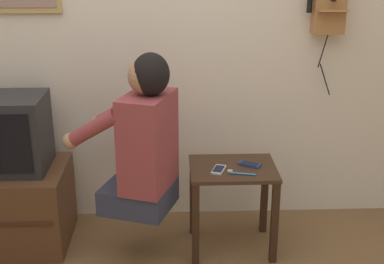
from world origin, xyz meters
TOP-DOWN VIEW (x-y plane):
  - wall_back at (0.00, 1.06)m, footprint 6.80×0.05m
  - side_table at (0.54, 0.60)m, footprint 0.49×0.39m
  - person at (0.03, 0.49)m, footprint 0.61×0.52m
  - tv_stand at (-0.78, 0.71)m, footprint 0.68×0.53m
  - television at (-0.77, 0.72)m, footprint 0.48×0.37m
  - wall_phone_antique at (1.12, 0.98)m, footprint 0.22×0.19m
  - cell_phone_held at (0.45, 0.55)m, footprint 0.10×0.14m
  - cell_phone_spare at (0.63, 0.62)m, footprint 0.14×0.12m
  - toothbrush at (0.56, 0.49)m, footprint 0.15×0.05m

SIDE VIEW (x-z plane):
  - tv_stand at x=-0.78m, z-range 0.00..0.48m
  - side_table at x=0.54m, z-range 0.14..0.66m
  - cell_phone_held at x=0.45m, z-range 0.52..0.53m
  - cell_phone_spare at x=0.63m, z-range 0.52..0.53m
  - toothbrush at x=0.56m, z-range 0.51..0.54m
  - television at x=-0.77m, z-range 0.48..0.91m
  - person at x=0.03m, z-range 0.29..1.17m
  - wall_back at x=0.00m, z-range 0.00..2.55m
  - wall_phone_antique at x=1.12m, z-range 1.01..1.80m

